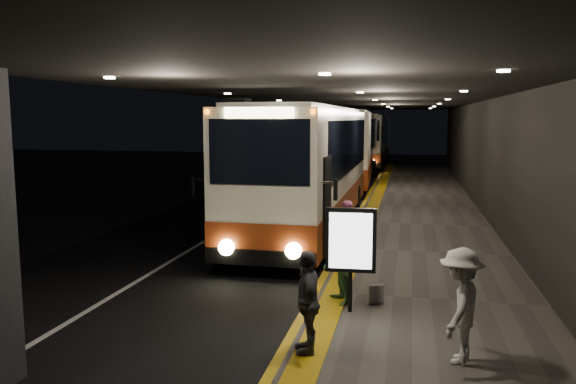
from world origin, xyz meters
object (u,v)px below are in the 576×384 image
(coach_second, at_px, (348,150))
(passenger_waiting_grey, at_px, (308,302))
(passenger_boarding, at_px, (349,230))
(passenger_waiting_green, at_px, (340,265))
(passenger_waiting_white, at_px, (460,306))
(stanchion_post, at_px, (353,241))
(bag_polka, at_px, (376,294))
(info_sign, at_px, (351,242))
(coach_main, at_px, (309,173))
(coach_third, at_px, (369,142))

(coach_second, height_order, passenger_waiting_grey, coach_second)
(passenger_boarding, xyz_separation_m, passenger_waiting_green, (0.19, -3.45, -0.00))
(passenger_waiting_white, distance_m, stanchion_post, 5.94)
(bag_polka, xyz_separation_m, stanchion_post, (-0.76, 3.12, 0.35))
(bag_polka, relative_size, stanchion_post, 0.34)
(coach_second, height_order, passenger_waiting_white, coach_second)
(coach_second, bearing_deg, info_sign, -86.15)
(coach_main, bearing_deg, bag_polka, -70.50)
(info_sign, xyz_separation_m, stanchion_post, (-0.32, 3.73, -0.79))
(coach_main, relative_size, passenger_waiting_green, 8.45)
(coach_main, height_order, coach_second, coach_second)
(coach_third, height_order, passenger_waiting_green, coach_third)
(passenger_waiting_grey, distance_m, bag_polka, 2.78)
(coach_second, height_order, info_sign, coach_second)
(coach_third, height_order, passenger_waiting_white, coach_third)
(coach_third, distance_m, passenger_waiting_white, 36.13)
(passenger_boarding, bearing_deg, passenger_waiting_white, -167.19)
(coach_third, relative_size, passenger_waiting_white, 7.30)
(coach_third, bearing_deg, passenger_boarding, -86.19)
(passenger_waiting_white, distance_m, passenger_waiting_grey, 2.25)
(coach_main, bearing_deg, coach_second, 90.81)
(coach_third, xyz_separation_m, passenger_waiting_grey, (1.69, -36.04, -0.93))
(passenger_boarding, distance_m, passenger_waiting_green, 3.46)
(coach_second, relative_size, bag_polka, 35.47)
(info_sign, bearing_deg, passenger_waiting_grey, -106.52)
(passenger_waiting_green, height_order, bag_polka, passenger_waiting_green)
(stanchion_post, bearing_deg, passenger_waiting_white, -69.09)
(passenger_waiting_grey, bearing_deg, stanchion_post, 161.21)
(passenger_boarding, bearing_deg, info_sign, 177.88)
(bag_polka, bearing_deg, coach_main, 109.52)
(coach_third, bearing_deg, passenger_waiting_grey, -86.71)
(coach_third, xyz_separation_m, passenger_waiting_green, (1.89, -33.65, -0.98))
(info_sign, bearing_deg, passenger_waiting_green, 116.47)
(coach_third, xyz_separation_m, stanchion_post, (1.83, -30.37, -1.20))
(passenger_waiting_white, bearing_deg, coach_third, -157.71)
(coach_main, height_order, passenger_boarding, coach_main)
(passenger_waiting_white, height_order, bag_polka, passenger_waiting_white)
(coach_second, distance_m, bag_polka, 21.52)
(passenger_waiting_green, bearing_deg, info_sign, 4.41)
(passenger_waiting_green, relative_size, stanchion_post, 1.42)
(coach_main, distance_m, info_sign, 8.54)
(passenger_waiting_grey, bearing_deg, passenger_waiting_white, 75.99)
(passenger_boarding, bearing_deg, passenger_waiting_green, 174.50)
(passenger_waiting_grey, distance_m, stanchion_post, 5.68)
(passenger_waiting_grey, bearing_deg, bag_polka, 143.40)
(coach_main, relative_size, coach_second, 0.99)
(passenger_boarding, relative_size, stanchion_post, 1.42)
(passenger_boarding, bearing_deg, stanchion_post, -150.46)
(bag_polka, bearing_deg, coach_second, 97.76)
(coach_main, xyz_separation_m, passenger_waiting_green, (2.01, -7.78, -1.00))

